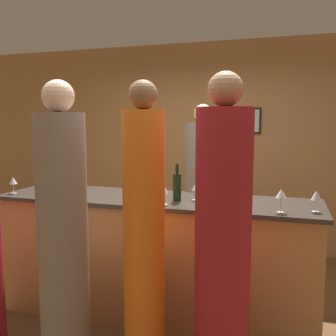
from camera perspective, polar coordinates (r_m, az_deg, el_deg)
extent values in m
plane|color=brown|center=(3.62, -1.94, -21.54)|extent=(14.00, 14.00, 0.00)
cube|color=#A37547|center=(5.20, 5.63, 3.30)|extent=(8.00, 0.06, 2.80)
cube|color=black|center=(5.06, 11.51, 7.06)|extent=(0.44, 0.02, 0.34)
cube|color=#B7C6B2|center=(5.05, 11.49, 7.06)|extent=(0.39, 0.00, 0.29)
cube|color=#B27F4C|center=(3.40, -1.98, -13.78)|extent=(2.71, 0.67, 1.05)
cube|color=#332D28|center=(3.25, -2.02, -4.83)|extent=(2.77, 0.73, 0.04)
cylinder|color=gray|center=(4.09, 5.21, -5.25)|extent=(0.38, 0.38, 1.73)
sphere|color=tan|center=(4.00, 5.36, 8.32)|extent=(0.19, 0.19, 0.19)
cylinder|color=maroon|center=(2.41, 8.30, -12.94)|extent=(0.35, 0.35, 1.82)
sphere|color=#A37556|center=(2.28, 8.75, 11.79)|extent=(0.21, 0.21, 0.21)
cylinder|color=gray|center=(2.77, -15.69, -10.75)|extent=(0.35, 0.35, 1.79)
sphere|color=beige|center=(2.65, -16.40, 10.47)|extent=(0.22, 0.22, 0.22)
cylinder|color=orange|center=(2.62, -3.65, -11.39)|extent=(0.29, 0.29, 1.81)
sphere|color=brown|center=(2.49, -3.84, 11.07)|extent=(0.20, 0.20, 0.20)
cylinder|color=black|center=(3.10, 1.39, -2.97)|extent=(0.07, 0.07, 0.22)
cylinder|color=black|center=(3.08, 1.39, -0.16)|extent=(0.03, 0.03, 0.08)
cylinder|color=#19381E|center=(4.02, -17.53, -1.05)|extent=(0.08, 0.08, 0.22)
cylinder|color=#19381E|center=(4.00, -17.61, 1.08)|extent=(0.03, 0.03, 0.08)
cylinder|color=silver|center=(2.83, 16.75, -6.49)|extent=(0.05, 0.05, 0.00)
cylinder|color=silver|center=(2.82, 16.79, -5.42)|extent=(0.01, 0.01, 0.10)
cone|color=silver|center=(2.80, 16.85, -3.74)|extent=(0.08, 0.08, 0.06)
cylinder|color=silver|center=(3.71, -22.44, -3.58)|extent=(0.05, 0.05, 0.00)
cylinder|color=silver|center=(3.70, -22.47, -2.90)|extent=(0.01, 0.01, 0.08)
cone|color=silver|center=(3.69, -22.53, -1.76)|extent=(0.07, 0.07, 0.06)
cylinder|color=silver|center=(2.93, 21.55, -6.22)|extent=(0.05, 0.05, 0.00)
cylinder|color=silver|center=(2.92, 21.59, -5.37)|extent=(0.01, 0.01, 0.08)
cone|color=silver|center=(2.91, 21.66, -3.88)|extent=(0.08, 0.08, 0.07)
cylinder|color=silver|center=(3.01, -5.16, -5.43)|extent=(0.05, 0.05, 0.00)
cylinder|color=silver|center=(3.00, -5.17, -4.43)|extent=(0.01, 0.01, 0.10)
cone|color=silver|center=(2.98, -5.19, -2.83)|extent=(0.07, 0.07, 0.07)
cylinder|color=silver|center=(2.96, -0.57, -5.59)|extent=(0.05, 0.05, 0.00)
cylinder|color=silver|center=(2.95, -0.58, -4.74)|extent=(0.01, 0.01, 0.08)
cone|color=silver|center=(2.94, -0.58, -3.28)|extent=(0.06, 0.06, 0.07)
cylinder|color=silver|center=(2.89, 5.34, -5.96)|extent=(0.05, 0.05, 0.00)
cylinder|color=silver|center=(2.87, 5.35, -4.94)|extent=(0.01, 0.01, 0.10)
cone|color=silver|center=(2.86, 5.37, -3.23)|extent=(0.07, 0.07, 0.07)
cylinder|color=silver|center=(3.14, 4.17, -4.88)|extent=(0.05, 0.05, 0.00)
cylinder|color=silver|center=(3.14, 4.17, -4.16)|extent=(0.01, 0.01, 0.08)
cone|color=silver|center=(3.12, 4.18, -2.95)|extent=(0.06, 0.06, 0.06)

